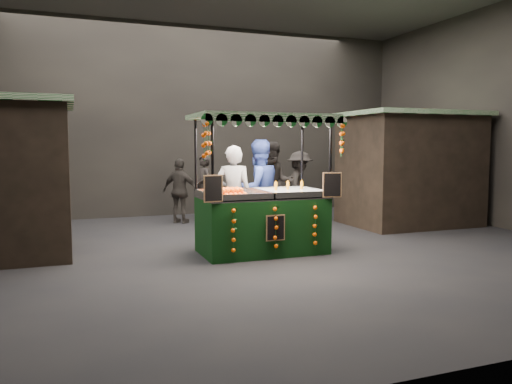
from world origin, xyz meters
name	(u,v)px	position (x,y,z in m)	size (l,w,h in m)	color
ground	(254,250)	(0.00, 0.00, 0.00)	(12.00, 12.00, 0.00)	black
market_hall	(254,54)	(0.00, 0.00, 3.38)	(12.10, 10.10, 5.05)	black
neighbour_stall_right	(409,168)	(4.40, 1.50, 1.31)	(3.00, 2.20, 2.60)	black
juice_stall	(263,211)	(0.08, -0.24, 0.73)	(2.43, 1.43, 2.35)	black
vendor_grey	(233,196)	(-0.20, 0.55, 0.92)	(0.79, 0.67, 1.84)	slate
vendor_blue	(258,190)	(0.41, 0.88, 0.98)	(1.07, 0.91, 1.96)	navy
shopper_0	(4,197)	(-4.28, 3.29, 0.78)	(0.61, 0.44, 1.55)	black
shopper_1	(274,183)	(1.47, 2.63, 0.96)	(1.13, 1.01, 1.93)	#282320
shopper_2	(180,191)	(-0.56, 3.53, 0.77)	(0.94, 0.86, 1.54)	#2D2824
shopper_3	(300,186)	(2.28, 2.94, 0.85)	(1.09, 1.27, 1.70)	#2A2522
shopper_4	(39,189)	(-3.59, 2.80, 0.97)	(1.13, 0.97, 1.95)	#2E2725
shopper_5	(378,182)	(4.50, 2.89, 0.91)	(1.19, 1.75, 1.81)	#2B2423
shopper_6	(204,187)	(0.13, 4.00, 0.80)	(0.44, 0.62, 1.61)	#282321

